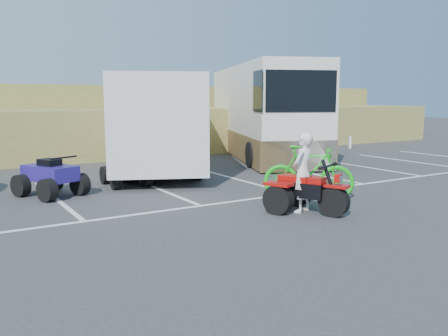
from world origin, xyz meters
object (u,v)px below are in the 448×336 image
quad_atv_green (126,185)px  red_trike_atv (308,213)px  green_dirt_bike (309,173)px  cargo_trailer (158,121)px  rider (303,172)px  rv_motorhome (261,118)px  quad_atv_blue (51,196)px

quad_atv_green → red_trike_atv: bearing=-65.5°
green_dirt_bike → cargo_trailer: bearing=52.0°
red_trike_atv → green_dirt_bike: 1.58m
rider → rv_motorhome: rv_motorhome is taller
rider → rv_motorhome: size_ratio=0.17×
red_trike_atv → quad_atv_green: size_ratio=1.13×
cargo_trailer → rv_motorhome: (5.78, 2.14, -0.09)m
quad_atv_blue → quad_atv_green: (2.17, 0.42, 0.00)m
rider → rv_motorhome: 10.49m
green_dirt_bike → quad_atv_green: (-3.20, 4.18, -0.67)m
red_trike_atv → quad_atv_blue: bearing=108.7°
red_trike_atv → cargo_trailer: bearing=70.0°
red_trike_atv → green_dirt_bike: size_ratio=0.77×
rv_motorhome → quad_atv_green: (-7.57, -3.86, -1.63)m
red_trike_atv → rider: bearing=90.0°
rider → quad_atv_green: bearing=-90.6°
red_trike_atv → rv_motorhome: rv_motorhome is taller
quad_atv_blue → red_trike_atv: bearing=-71.9°
rider → green_dirt_bike: rider is taller
red_trike_atv → quad_atv_blue: (-4.41, 4.82, 0.00)m
quad_atv_green → rv_motorhome: bearing=28.4°
rider → green_dirt_bike: (1.01, 0.94, -0.21)m
quad_atv_blue → rv_motorhome: bearing=-0.6°
red_trike_atv → rider: (-0.06, 0.14, 0.88)m
red_trike_atv → green_dirt_bike: (0.95, 1.07, 0.67)m
quad_atv_green → quad_atv_blue: bearing=-167.6°
rv_motorhome → quad_atv_green: bearing=-131.2°
green_dirt_bike → cargo_trailer: 6.15m
cargo_trailer → quad_atv_green: bearing=-112.3°
green_dirt_bike → quad_atv_blue: green_dirt_bike is taller
green_dirt_bike → red_trike_atv: bearing=177.1°
green_dirt_bike → quad_atv_blue: 6.58m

